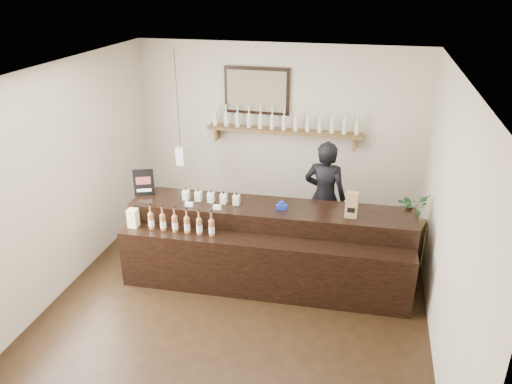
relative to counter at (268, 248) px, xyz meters
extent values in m
plane|color=black|center=(-0.24, -0.57, -0.47)|extent=(5.00, 5.00, 0.00)
plane|color=beige|center=(-0.24, 1.93, 0.93)|extent=(4.50, 0.00, 4.50)
plane|color=beige|center=(-0.24, -3.07, 0.93)|extent=(4.50, 0.00, 4.50)
plane|color=beige|center=(-2.49, -0.57, 0.93)|extent=(0.00, 5.00, 5.00)
plane|color=beige|center=(2.01, -0.57, 0.93)|extent=(0.00, 5.00, 5.00)
plane|color=white|center=(-0.24, -0.57, 2.33)|extent=(5.00, 5.00, 0.00)
cube|color=brown|center=(-0.14, 1.80, 1.03)|extent=(2.40, 0.25, 0.04)
cube|color=brown|center=(-1.22, 1.83, 0.91)|extent=(0.04, 0.20, 0.20)
cube|color=brown|center=(0.94, 1.83, 0.91)|extent=(0.04, 0.20, 0.20)
cube|color=black|center=(-0.59, 1.90, 1.61)|extent=(1.02, 0.04, 0.72)
cube|color=#4D4032|center=(-0.59, 1.88, 1.61)|extent=(0.92, 0.01, 0.62)
cube|color=white|center=(-1.54, 1.03, 0.78)|extent=(0.12, 0.12, 0.28)
cylinder|color=black|center=(-1.54, 1.03, 1.62)|extent=(0.01, 0.01, 1.41)
cylinder|color=#D4F4CC|center=(-1.24, 1.80, 1.15)|extent=(0.07, 0.07, 0.20)
cone|color=#D4F4CC|center=(-1.24, 1.80, 1.27)|extent=(0.07, 0.07, 0.05)
cylinder|color=#D4F4CC|center=(-1.24, 1.80, 1.33)|extent=(0.02, 0.02, 0.07)
cylinder|color=yellow|center=(-1.24, 1.80, 1.38)|extent=(0.03, 0.03, 0.02)
cylinder|color=white|center=(-1.24, 1.80, 1.13)|extent=(0.07, 0.07, 0.09)
cylinder|color=#D4F4CC|center=(-1.05, 1.80, 1.15)|extent=(0.07, 0.07, 0.20)
cone|color=#D4F4CC|center=(-1.05, 1.80, 1.27)|extent=(0.07, 0.07, 0.05)
cylinder|color=#D4F4CC|center=(-1.05, 1.80, 1.33)|extent=(0.02, 0.02, 0.07)
cylinder|color=yellow|center=(-1.05, 1.80, 1.38)|extent=(0.03, 0.03, 0.02)
cylinder|color=white|center=(-1.05, 1.80, 1.13)|extent=(0.07, 0.07, 0.09)
cylinder|color=#D4F4CC|center=(-0.87, 1.80, 1.15)|extent=(0.07, 0.07, 0.20)
cone|color=#D4F4CC|center=(-0.87, 1.80, 1.27)|extent=(0.07, 0.07, 0.05)
cylinder|color=#D4F4CC|center=(-0.87, 1.80, 1.33)|extent=(0.02, 0.02, 0.07)
cylinder|color=yellow|center=(-0.87, 1.80, 1.38)|extent=(0.03, 0.03, 0.02)
cylinder|color=white|center=(-0.87, 1.80, 1.13)|extent=(0.07, 0.07, 0.09)
cylinder|color=#D4F4CC|center=(-0.69, 1.80, 1.15)|extent=(0.07, 0.07, 0.20)
cone|color=#D4F4CC|center=(-0.69, 1.80, 1.27)|extent=(0.07, 0.07, 0.05)
cylinder|color=#D4F4CC|center=(-0.69, 1.80, 1.33)|extent=(0.02, 0.02, 0.07)
cylinder|color=yellow|center=(-0.69, 1.80, 1.38)|extent=(0.03, 0.03, 0.02)
cylinder|color=white|center=(-0.69, 1.80, 1.13)|extent=(0.07, 0.07, 0.09)
cylinder|color=#D4F4CC|center=(-0.50, 1.80, 1.15)|extent=(0.07, 0.07, 0.20)
cone|color=#D4F4CC|center=(-0.50, 1.80, 1.27)|extent=(0.07, 0.07, 0.05)
cylinder|color=#D4F4CC|center=(-0.50, 1.80, 1.33)|extent=(0.02, 0.02, 0.07)
cylinder|color=yellow|center=(-0.50, 1.80, 1.38)|extent=(0.03, 0.03, 0.02)
cylinder|color=white|center=(-0.50, 1.80, 1.13)|extent=(0.07, 0.07, 0.09)
cylinder|color=#D4F4CC|center=(-0.32, 1.80, 1.15)|extent=(0.07, 0.07, 0.20)
cone|color=#D4F4CC|center=(-0.32, 1.80, 1.27)|extent=(0.07, 0.07, 0.05)
cylinder|color=#D4F4CC|center=(-0.32, 1.80, 1.33)|extent=(0.02, 0.02, 0.07)
cylinder|color=yellow|center=(-0.32, 1.80, 1.38)|extent=(0.03, 0.03, 0.02)
cylinder|color=white|center=(-0.32, 1.80, 1.13)|extent=(0.07, 0.07, 0.09)
cylinder|color=#D4F4CC|center=(-0.14, 1.80, 1.15)|extent=(0.07, 0.07, 0.20)
cone|color=#D4F4CC|center=(-0.14, 1.80, 1.27)|extent=(0.07, 0.07, 0.05)
cylinder|color=#D4F4CC|center=(-0.14, 1.80, 1.33)|extent=(0.02, 0.02, 0.07)
cylinder|color=yellow|center=(-0.14, 1.80, 1.38)|extent=(0.03, 0.03, 0.02)
cylinder|color=white|center=(-0.14, 1.80, 1.13)|extent=(0.07, 0.07, 0.09)
cylinder|color=#D4F4CC|center=(0.05, 1.80, 1.15)|extent=(0.07, 0.07, 0.20)
cone|color=#D4F4CC|center=(0.05, 1.80, 1.27)|extent=(0.07, 0.07, 0.05)
cylinder|color=#D4F4CC|center=(0.05, 1.80, 1.33)|extent=(0.02, 0.02, 0.07)
cylinder|color=yellow|center=(0.05, 1.80, 1.38)|extent=(0.03, 0.03, 0.02)
cylinder|color=white|center=(0.05, 1.80, 1.13)|extent=(0.07, 0.07, 0.09)
cylinder|color=#D4F4CC|center=(0.23, 1.80, 1.15)|extent=(0.07, 0.07, 0.20)
cone|color=#D4F4CC|center=(0.23, 1.80, 1.27)|extent=(0.07, 0.07, 0.05)
cylinder|color=#D4F4CC|center=(0.23, 1.80, 1.33)|extent=(0.02, 0.02, 0.07)
cylinder|color=yellow|center=(0.23, 1.80, 1.38)|extent=(0.03, 0.03, 0.02)
cylinder|color=white|center=(0.23, 1.80, 1.13)|extent=(0.07, 0.07, 0.09)
cylinder|color=#D4F4CC|center=(0.41, 1.80, 1.15)|extent=(0.07, 0.07, 0.20)
cone|color=#D4F4CC|center=(0.41, 1.80, 1.27)|extent=(0.07, 0.07, 0.05)
cylinder|color=#D4F4CC|center=(0.41, 1.80, 1.33)|extent=(0.02, 0.02, 0.07)
cylinder|color=yellow|center=(0.41, 1.80, 1.38)|extent=(0.03, 0.03, 0.02)
cylinder|color=white|center=(0.41, 1.80, 1.13)|extent=(0.07, 0.07, 0.09)
cylinder|color=#D4F4CC|center=(0.60, 1.80, 1.15)|extent=(0.07, 0.07, 0.20)
cone|color=#D4F4CC|center=(0.60, 1.80, 1.27)|extent=(0.07, 0.07, 0.05)
cylinder|color=#D4F4CC|center=(0.60, 1.80, 1.33)|extent=(0.02, 0.02, 0.07)
cylinder|color=yellow|center=(0.60, 1.80, 1.38)|extent=(0.03, 0.03, 0.02)
cylinder|color=white|center=(0.60, 1.80, 1.13)|extent=(0.07, 0.07, 0.09)
cylinder|color=#D4F4CC|center=(0.78, 1.80, 1.15)|extent=(0.07, 0.07, 0.20)
cone|color=#D4F4CC|center=(0.78, 1.80, 1.27)|extent=(0.07, 0.07, 0.05)
cylinder|color=#D4F4CC|center=(0.78, 1.80, 1.33)|extent=(0.02, 0.02, 0.07)
cylinder|color=yellow|center=(0.78, 1.80, 1.38)|extent=(0.03, 0.03, 0.02)
cylinder|color=white|center=(0.78, 1.80, 1.13)|extent=(0.07, 0.07, 0.09)
cylinder|color=#D4F4CC|center=(0.96, 1.80, 1.15)|extent=(0.07, 0.07, 0.20)
cone|color=#D4F4CC|center=(0.96, 1.80, 1.27)|extent=(0.07, 0.07, 0.05)
cylinder|color=#D4F4CC|center=(0.96, 1.80, 1.33)|extent=(0.02, 0.02, 0.07)
cylinder|color=yellow|center=(0.96, 1.80, 1.38)|extent=(0.03, 0.03, 0.02)
cylinder|color=white|center=(0.96, 1.80, 1.13)|extent=(0.07, 0.07, 0.09)
cube|color=black|center=(0.01, 0.13, 0.03)|extent=(3.64, 0.77, 1.01)
cube|color=black|center=(0.01, -0.35, -0.09)|extent=(3.63, 0.45, 0.77)
cube|color=white|center=(-1.00, -0.10, 0.56)|extent=(0.10, 0.04, 0.05)
cube|color=white|center=(-0.63, -0.10, 0.56)|extent=(0.10, 0.04, 0.05)
cube|color=#F8E797|center=(-1.67, -0.35, 0.35)|extent=(0.12, 0.12, 0.12)
cube|color=#F8E797|center=(-1.67, -0.35, 0.47)|extent=(0.12, 0.12, 0.12)
cube|color=#D4F4CC|center=(-1.11, 0.08, 0.61)|extent=(0.08, 0.08, 0.13)
cube|color=beige|center=(-1.11, 0.03, 0.61)|extent=(0.07, 0.00, 0.06)
cylinder|color=black|center=(-1.11, 0.08, 0.69)|extent=(0.02, 0.02, 0.03)
cube|color=#D4F4CC|center=(-0.94, 0.08, 0.61)|extent=(0.08, 0.08, 0.13)
cube|color=beige|center=(-0.94, 0.03, 0.61)|extent=(0.07, 0.00, 0.06)
cylinder|color=black|center=(-0.94, 0.08, 0.69)|extent=(0.02, 0.02, 0.03)
cube|color=#D4F4CC|center=(-0.77, 0.08, 0.61)|extent=(0.08, 0.08, 0.13)
cube|color=beige|center=(-0.77, 0.03, 0.61)|extent=(0.07, 0.00, 0.06)
cylinder|color=black|center=(-0.77, 0.08, 0.69)|extent=(0.02, 0.02, 0.03)
cube|color=#D4F4CC|center=(-0.60, 0.08, 0.61)|extent=(0.08, 0.08, 0.13)
cube|color=beige|center=(-0.60, 0.03, 0.61)|extent=(0.07, 0.00, 0.06)
cylinder|color=black|center=(-0.60, 0.08, 0.69)|extent=(0.02, 0.02, 0.03)
cube|color=#D4F4CC|center=(-0.43, 0.08, 0.61)|extent=(0.08, 0.08, 0.13)
cube|color=beige|center=(-0.43, 0.03, 0.61)|extent=(0.07, 0.00, 0.06)
cylinder|color=black|center=(-0.43, 0.08, 0.69)|extent=(0.02, 0.02, 0.03)
cylinder|color=#915D31|center=(-1.43, -0.35, 0.39)|extent=(0.07, 0.07, 0.20)
cone|color=#915D31|center=(-1.43, -0.35, 0.52)|extent=(0.07, 0.07, 0.05)
cylinder|color=#915D31|center=(-1.43, -0.35, 0.58)|extent=(0.02, 0.02, 0.07)
cylinder|color=black|center=(-1.43, -0.35, 0.63)|extent=(0.03, 0.03, 0.02)
cylinder|color=white|center=(-1.43, -0.35, 0.37)|extent=(0.07, 0.07, 0.09)
cylinder|color=#915D31|center=(-1.27, -0.35, 0.39)|extent=(0.07, 0.07, 0.20)
cone|color=#915D31|center=(-1.27, -0.35, 0.52)|extent=(0.07, 0.07, 0.05)
cylinder|color=#915D31|center=(-1.27, -0.35, 0.58)|extent=(0.02, 0.02, 0.07)
cylinder|color=black|center=(-1.27, -0.35, 0.63)|extent=(0.03, 0.03, 0.02)
cylinder|color=white|center=(-1.27, -0.35, 0.37)|extent=(0.07, 0.07, 0.09)
cylinder|color=#915D31|center=(-1.11, -0.35, 0.39)|extent=(0.07, 0.07, 0.20)
cone|color=#915D31|center=(-1.11, -0.35, 0.52)|extent=(0.07, 0.07, 0.05)
cylinder|color=#915D31|center=(-1.11, -0.35, 0.58)|extent=(0.02, 0.02, 0.07)
cylinder|color=black|center=(-1.11, -0.35, 0.63)|extent=(0.03, 0.03, 0.02)
cylinder|color=white|center=(-1.11, -0.35, 0.37)|extent=(0.07, 0.07, 0.09)
cylinder|color=#915D31|center=(-0.95, -0.35, 0.39)|extent=(0.07, 0.07, 0.20)
cone|color=#915D31|center=(-0.95, -0.35, 0.52)|extent=(0.07, 0.07, 0.05)
cylinder|color=#915D31|center=(-0.95, -0.35, 0.58)|extent=(0.02, 0.02, 0.07)
cylinder|color=black|center=(-0.95, -0.35, 0.63)|extent=(0.03, 0.03, 0.02)
cylinder|color=white|center=(-0.95, -0.35, 0.37)|extent=(0.07, 0.07, 0.09)
cylinder|color=#915D31|center=(-0.79, -0.35, 0.39)|extent=(0.07, 0.07, 0.20)
cone|color=#915D31|center=(-0.79, -0.35, 0.52)|extent=(0.07, 0.07, 0.05)
cylinder|color=#915D31|center=(-0.79, -0.35, 0.58)|extent=(0.02, 0.02, 0.07)
cylinder|color=black|center=(-0.79, -0.35, 0.63)|extent=(0.03, 0.03, 0.02)
cylinder|color=white|center=(-0.79, -0.35, 0.37)|extent=(0.07, 0.07, 0.09)
cylinder|color=#915D31|center=(-0.63, -0.35, 0.39)|extent=(0.07, 0.07, 0.20)
cone|color=#915D31|center=(-0.63, -0.35, 0.52)|extent=(0.07, 0.07, 0.05)
cylinder|color=#915D31|center=(-0.63, -0.35, 0.58)|extent=(0.02, 0.02, 0.07)
cylinder|color=black|center=(-0.63, -0.35, 0.63)|extent=(0.03, 0.03, 0.02)
cylinder|color=white|center=(-0.63, -0.35, 0.37)|extent=(0.07, 0.07, 0.09)
cube|color=black|center=(-1.70, 0.08, 0.72)|extent=(0.25, 0.11, 0.37)
cube|color=brown|center=(-1.70, 0.07, 0.75)|extent=(0.18, 0.07, 0.11)
cube|color=white|center=(-1.70, 0.07, 0.62)|extent=(0.18, 0.07, 0.04)
cube|color=#9D7B4B|center=(1.01, 0.07, 0.70)|extent=(0.15, 0.11, 0.32)
cube|color=black|center=(1.01, 0.01, 0.65)|extent=(0.09, 0.00, 0.06)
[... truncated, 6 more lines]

